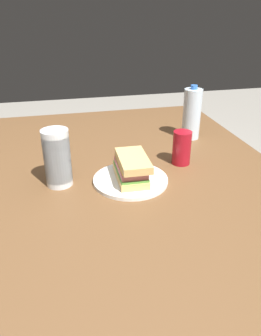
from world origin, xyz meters
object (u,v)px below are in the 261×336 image
(dining_table, at_px, (142,215))
(water_bottle_tall, at_px, (192,114))
(paper_plate, at_px, (130,180))
(sandwich, at_px, (131,168))
(soda_can_red, at_px, (182,148))
(plastic_cup_stack, at_px, (57,158))

(dining_table, height_order, water_bottle_tall, water_bottle_tall)
(paper_plate, bearing_deg, sandwich, 25.08)
(soda_can_red, xyz_separation_m, plastic_cup_stack, (0.06, -0.44, 0.03))
(plastic_cup_stack, bearing_deg, dining_table, 63.46)
(sandwich, bearing_deg, water_bottle_tall, 134.24)
(water_bottle_tall, relative_size, plastic_cup_stack, 1.23)
(plastic_cup_stack, bearing_deg, paper_plate, 80.78)
(dining_table, distance_m, plastic_cup_stack, 0.32)
(dining_table, xyz_separation_m, water_bottle_tall, (-0.41, 0.32, 0.18))
(dining_table, xyz_separation_m, plastic_cup_stack, (-0.12, -0.24, 0.17))
(dining_table, distance_m, paper_plate, 0.12)
(plastic_cup_stack, bearing_deg, water_bottle_tall, 117.04)
(paper_plate, relative_size, sandwich, 1.32)
(paper_plate, height_order, soda_can_red, soda_can_red)
(dining_table, distance_m, soda_can_red, 0.30)
(dining_table, relative_size, water_bottle_tall, 7.74)
(soda_can_red, bearing_deg, sandwich, -64.80)
(sandwich, relative_size, soda_can_red, 1.51)
(soda_can_red, bearing_deg, paper_plate, -65.85)
(paper_plate, relative_size, soda_can_red, 2.00)
(sandwich, xyz_separation_m, soda_can_red, (-0.10, 0.21, 0.01))
(sandwich, distance_m, plastic_cup_stack, 0.23)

